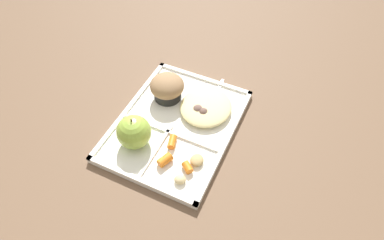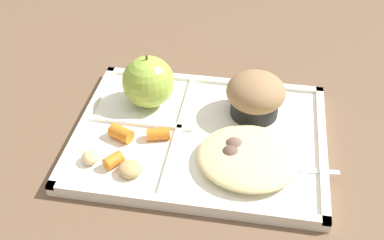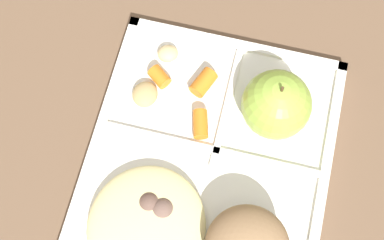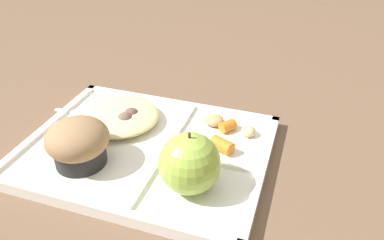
% 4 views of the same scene
% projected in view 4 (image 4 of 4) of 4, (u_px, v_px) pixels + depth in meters
% --- Properties ---
extents(ground, '(6.00, 6.00, 0.00)m').
position_uv_depth(ground, '(147.00, 154.00, 0.62)').
color(ground, brown).
extents(lunch_tray, '(0.38, 0.30, 0.02)m').
position_uv_depth(lunch_tray, '(147.00, 150.00, 0.61)').
color(lunch_tray, white).
rests_on(lunch_tray, ground).
extents(green_apple, '(0.09, 0.09, 0.09)m').
position_uv_depth(green_apple, '(189.00, 163.00, 0.51)').
color(green_apple, '#93B742').
rests_on(green_apple, lunch_tray).
extents(bran_muffin, '(0.09, 0.09, 0.07)m').
position_uv_depth(bran_muffin, '(78.00, 143.00, 0.56)').
color(bran_muffin, black).
rests_on(bran_muffin, lunch_tray).
extents(carrot_slice_back, '(0.03, 0.03, 0.02)m').
position_uv_depth(carrot_slice_back, '(228.00, 126.00, 0.65)').
color(carrot_slice_back, orange).
rests_on(carrot_slice_back, lunch_tray).
extents(carrot_slice_large, '(0.04, 0.03, 0.02)m').
position_uv_depth(carrot_slice_large, '(187.00, 143.00, 0.61)').
color(carrot_slice_large, orange).
rests_on(carrot_slice_large, lunch_tray).
extents(carrot_slice_near_corner, '(0.04, 0.03, 0.02)m').
position_uv_depth(carrot_slice_near_corner, '(222.00, 145.00, 0.60)').
color(carrot_slice_near_corner, orange).
rests_on(carrot_slice_near_corner, lunch_tray).
extents(potato_chunk_small, '(0.04, 0.03, 0.02)m').
position_uv_depth(potato_chunk_small, '(214.00, 120.00, 0.66)').
color(potato_chunk_small, tan).
rests_on(potato_chunk_small, lunch_tray).
extents(potato_chunk_browned, '(0.03, 0.04, 0.02)m').
position_uv_depth(potato_chunk_browned, '(248.00, 131.00, 0.64)').
color(potato_chunk_browned, tan).
rests_on(potato_chunk_browned, lunch_tray).
extents(egg_noodle_pile, '(0.15, 0.14, 0.03)m').
position_uv_depth(egg_noodle_pile, '(117.00, 116.00, 0.67)').
color(egg_noodle_pile, beige).
rests_on(egg_noodle_pile, lunch_tray).
extents(meatball_side, '(0.03, 0.03, 0.03)m').
position_uv_depth(meatball_side, '(132.00, 116.00, 0.66)').
color(meatball_side, brown).
rests_on(meatball_side, lunch_tray).
extents(meatball_back, '(0.03, 0.03, 0.03)m').
position_uv_depth(meatball_back, '(125.00, 121.00, 0.65)').
color(meatball_back, brown).
rests_on(meatball_back, lunch_tray).
extents(plastic_fork, '(0.15, 0.02, 0.00)m').
position_uv_depth(plastic_fork, '(98.00, 116.00, 0.69)').
color(plastic_fork, white).
rests_on(plastic_fork, lunch_tray).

